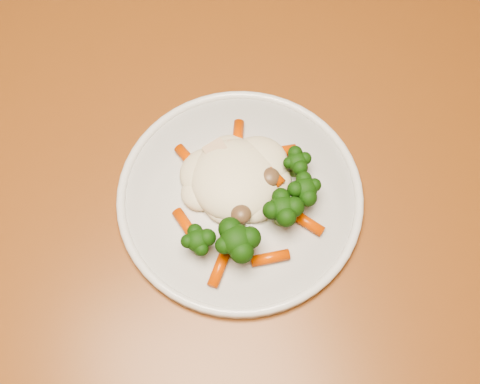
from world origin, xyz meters
The scene contains 3 objects.
dining_table centered at (-0.06, -0.26, 0.65)m, with size 1.21×0.85×0.75m.
plate centered at (-0.05, -0.29, 0.76)m, with size 0.27×0.27×0.01m, color white.
meal centered at (-0.05, -0.30, 0.78)m, with size 0.17×0.18×0.05m.
Camera 1 is at (-0.15, -0.55, 1.37)m, focal length 45.00 mm.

